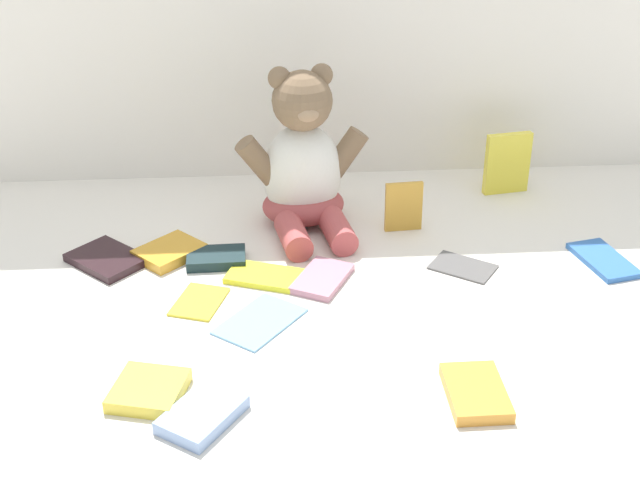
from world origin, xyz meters
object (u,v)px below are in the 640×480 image
Objects in this scene: book_case_2 at (216,258)px; book_case_3 at (463,266)px; book_case_5 at (149,390)px; book_case_10 at (604,260)px; teddy_bear at (303,168)px; book_case_4 at (199,301)px; book_case_6 at (476,393)px; book_case_11 at (107,259)px; book_case_0 at (170,252)px; book_case_8 at (260,320)px; book_case_12 at (202,415)px; book_case_1 at (507,163)px; book_case_9 at (268,277)px; book_case_7 at (404,207)px; book_case_13 at (321,279)px.

book_case_3 is (0.43, -0.05, -0.01)m from book_case_2.
book_case_10 is at bearing 127.02° from book_case_5.
book_case_4 is (-0.18, -0.27, -0.11)m from teddy_bear.
book_case_5 is at bearing -84.77° from book_case_4.
book_case_6 is 0.92× the size of book_case_11.
book_case_0 is 0.17m from book_case_4.
book_case_6 is 0.36m from book_case_8.
book_case_4 is 0.90× the size of book_case_12.
book_case_5 is 0.68× the size of book_case_8.
book_case_6 is (0.45, -0.03, -0.00)m from book_case_5.
book_case_4 reaches higher than book_case_3.
book_case_3 is 1.06× the size of book_case_4.
book_case_1 reaches higher than book_case_9.
teddy_bear is 0.20m from book_case_7.
book_case_4 is 0.85× the size of book_case_6.
book_case_1 is at bearing 64.89° from book_case_0.
book_case_9 is at bearing 165.23° from book_case_5.
book_case_0 is at bearing 70.39° from book_case_2.
teddy_bear is 0.59m from book_case_12.
teddy_bear is 2.24× the size of book_case_9.
teddy_bear reaches higher than book_case_5.
book_case_1 is 1.26× the size of book_case_4.
book_case_3 is 0.25m from book_case_10.
book_case_1 is 0.90m from book_case_5.
book_case_8 is at bearing 13.92° from book_case_9.
book_case_11 is at bearing 143.34° from book_case_6.
teddy_bear is at bearing -49.59° from book_case_2.
book_case_1 reaches higher than book_case_4.
book_case_1 is (0.66, 0.22, 0.05)m from book_case_0.
book_case_0 is 1.03× the size of book_case_3.
book_case_3 is at bearing 112.58° from book_case_9.
book_case_9 is 1.15× the size of book_case_13.
book_case_1 reaches higher than book_case_3.
book_case_11 reaches higher than book_case_4.
book_case_13 is (0.10, 0.12, 0.00)m from book_case_8.
book_case_1 reaches higher than book_case_0.
book_case_2 is 0.43m from book_case_3.
book_case_2 is at bearing -30.61° from book_case_8.
book_case_6 is at bearing -78.79° from teddy_bear.
book_case_3 is 0.38m from book_case_8.
book_case_1 is 0.99× the size of book_case_11.
book_case_11 is (-0.56, 0.41, -0.00)m from book_case_6.
book_case_9 is at bearing -126.62° from book_case_2.
book_case_11 is (-0.35, -0.13, -0.11)m from teddy_bear.
book_case_4 is at bearing -157.36° from book_case_1.
book_case_7 is at bearing -94.30° from book_case_8.
book_case_2 reaches higher than book_case_8.
book_case_12 is at bearing -115.97° from teddy_bear.
book_case_7 is at bearing 152.02° from book_case_5.
book_case_7 is 0.86× the size of book_case_12.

